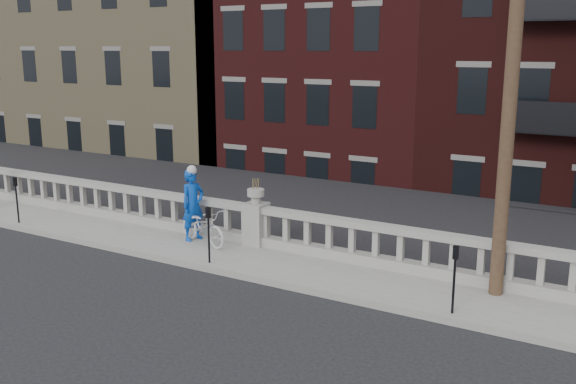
% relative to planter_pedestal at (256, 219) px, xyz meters
% --- Properties ---
extents(ground, '(120.00, 120.00, 0.00)m').
position_rel_planter_pedestal_xyz_m(ground, '(0.00, -3.95, -0.83)').
color(ground, black).
rests_on(ground, ground).
extents(sidewalk, '(32.00, 2.20, 0.15)m').
position_rel_planter_pedestal_xyz_m(sidewalk, '(0.00, -0.95, -0.76)').
color(sidewalk, gray).
rests_on(sidewalk, ground).
extents(balustrade, '(28.00, 0.34, 1.03)m').
position_rel_planter_pedestal_xyz_m(balustrade, '(0.00, 0.00, -0.19)').
color(balustrade, gray).
rests_on(balustrade, sidewalk).
extents(planter_pedestal, '(0.55, 0.55, 1.76)m').
position_rel_planter_pedestal_xyz_m(planter_pedestal, '(0.00, 0.00, 0.00)').
color(planter_pedestal, gray).
rests_on(planter_pedestal, sidewalk).
extents(lower_level, '(80.00, 44.00, 20.80)m').
position_rel_planter_pedestal_xyz_m(lower_level, '(0.56, 19.09, 1.80)').
color(lower_level, '#605E59').
rests_on(lower_level, ground).
extents(utility_pole, '(1.60, 0.28, 10.00)m').
position_rel_planter_pedestal_xyz_m(utility_pole, '(6.20, -0.35, 4.41)').
color(utility_pole, '#422D1E').
rests_on(utility_pole, sidewalk).
extents(parking_meter_b, '(0.10, 0.09, 1.36)m').
position_rel_planter_pedestal_xyz_m(parking_meter_b, '(-7.14, -1.80, 0.17)').
color(parking_meter_b, black).
rests_on(parking_meter_b, sidewalk).
extents(parking_meter_c, '(0.10, 0.09, 1.36)m').
position_rel_planter_pedestal_xyz_m(parking_meter_c, '(-0.15, -1.80, 0.17)').
color(parking_meter_c, black).
rests_on(parking_meter_c, sidewalk).
extents(parking_meter_d, '(0.10, 0.09, 1.36)m').
position_rel_planter_pedestal_xyz_m(parking_meter_d, '(5.72, -1.80, 0.17)').
color(parking_meter_d, black).
rests_on(parking_meter_d, sidewalk).
extents(bicycle, '(1.92, 1.14, 0.95)m').
position_rel_planter_pedestal_xyz_m(bicycle, '(-1.20, -0.69, -0.20)').
color(bicycle, silver).
rests_on(bicycle, sidewalk).
extents(cyclist, '(0.60, 0.78, 1.91)m').
position_rel_planter_pedestal_xyz_m(cyclist, '(-1.66, -0.51, 0.27)').
color(cyclist, '#0C45BA').
rests_on(cyclist, sidewalk).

